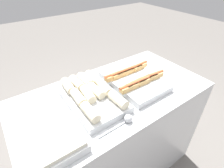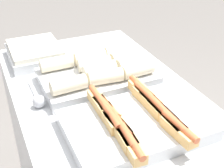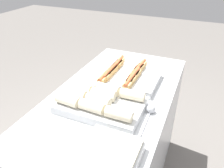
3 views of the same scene
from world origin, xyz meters
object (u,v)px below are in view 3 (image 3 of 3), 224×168
at_px(serving_spoon_near, 150,111).
at_px(tray_hotdogs, 123,75).
at_px(tray_side_front, 107,159).
at_px(tray_wraps, 99,102).

bearing_deg(serving_spoon_near, tray_hotdogs, 42.64).
distance_m(tray_hotdogs, serving_spoon_near, 0.40).
relative_size(tray_side_front, serving_spoon_near, 1.26).
xyz_separation_m(tray_wraps, tray_side_front, (-0.34, -0.21, -0.01)).
distance_m(tray_wraps, tray_side_front, 0.40).
bearing_deg(tray_hotdogs, tray_wraps, 178.02).
distance_m(tray_hotdogs, tray_side_front, 0.73).
distance_m(tray_wraps, serving_spoon_near, 0.29).
xyz_separation_m(tray_hotdogs, tray_side_front, (-0.70, -0.19, -0.00)).
bearing_deg(serving_spoon_near, tray_side_front, 169.02).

